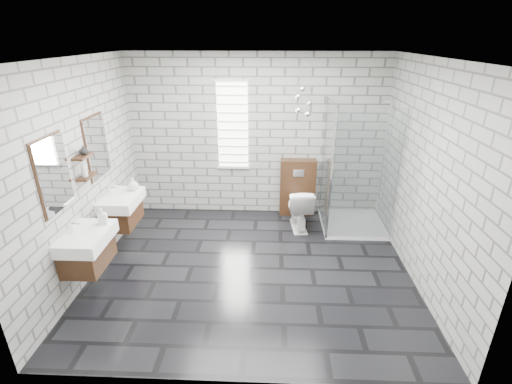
# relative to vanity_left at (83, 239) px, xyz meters

# --- Properties ---
(floor) EXTENTS (4.20, 3.60, 0.02)m
(floor) POSITION_rel_vanity_left_xyz_m (1.91, 0.61, -0.77)
(floor) COLOR black
(floor) RESTS_ON ground
(ceiling) EXTENTS (4.20, 3.60, 0.02)m
(ceiling) POSITION_rel_vanity_left_xyz_m (1.91, 0.61, 1.95)
(ceiling) COLOR white
(ceiling) RESTS_ON wall_back
(wall_back) EXTENTS (4.20, 0.02, 2.70)m
(wall_back) POSITION_rel_vanity_left_xyz_m (1.91, 2.42, 0.59)
(wall_back) COLOR #A0A09B
(wall_back) RESTS_ON floor
(wall_front) EXTENTS (4.20, 0.02, 2.70)m
(wall_front) POSITION_rel_vanity_left_xyz_m (1.91, -1.20, 0.59)
(wall_front) COLOR #A0A09B
(wall_front) RESTS_ON floor
(wall_left) EXTENTS (0.02, 3.60, 2.70)m
(wall_left) POSITION_rel_vanity_left_xyz_m (-0.20, 0.61, 0.59)
(wall_left) COLOR #A0A09B
(wall_left) RESTS_ON floor
(wall_right) EXTENTS (0.02, 3.60, 2.70)m
(wall_right) POSITION_rel_vanity_left_xyz_m (4.02, 0.61, 0.59)
(wall_right) COLOR #A0A09B
(wall_right) RESTS_ON floor
(vanity_left) EXTENTS (0.47, 0.70, 1.57)m
(vanity_left) POSITION_rel_vanity_left_xyz_m (0.00, 0.00, 0.00)
(vanity_left) COLOR #3D2412
(vanity_left) RESTS_ON wall_left
(vanity_right) EXTENTS (0.47, 0.70, 1.57)m
(vanity_right) POSITION_rel_vanity_left_xyz_m (0.00, 1.06, 0.00)
(vanity_right) COLOR #3D2412
(vanity_right) RESTS_ON wall_left
(shelf_lower) EXTENTS (0.14, 0.30, 0.03)m
(shelf_lower) POSITION_rel_vanity_left_xyz_m (-0.12, 0.56, 0.56)
(shelf_lower) COLOR #3D2412
(shelf_lower) RESTS_ON wall_left
(shelf_upper) EXTENTS (0.14, 0.30, 0.03)m
(shelf_upper) POSITION_rel_vanity_left_xyz_m (-0.12, 0.56, 0.82)
(shelf_upper) COLOR #3D2412
(shelf_upper) RESTS_ON wall_left
(window) EXTENTS (0.56, 0.05, 1.48)m
(window) POSITION_rel_vanity_left_xyz_m (1.51, 2.39, 0.79)
(window) COLOR white
(window) RESTS_ON wall_back
(cistern_panel) EXTENTS (0.60, 0.20, 1.00)m
(cistern_panel) POSITION_rel_vanity_left_xyz_m (2.61, 2.31, -0.26)
(cistern_panel) COLOR #3D2412
(cistern_panel) RESTS_ON floor
(flush_plate) EXTENTS (0.18, 0.01, 0.12)m
(flush_plate) POSITION_rel_vanity_left_xyz_m (2.61, 2.20, 0.04)
(flush_plate) COLOR silver
(flush_plate) RESTS_ON cistern_panel
(shower_enclosure) EXTENTS (1.00, 1.00, 2.03)m
(shower_enclosure) POSITION_rel_vanity_left_xyz_m (3.41, 1.79, -0.25)
(shower_enclosure) COLOR white
(shower_enclosure) RESTS_ON floor
(pendant_cluster) EXTENTS (0.27, 0.23, 0.90)m
(pendant_cluster) POSITION_rel_vanity_left_xyz_m (2.61, 1.98, 1.25)
(pendant_cluster) COLOR silver
(pendant_cluster) RESTS_ON ceiling
(toilet) EXTENTS (0.45, 0.72, 0.70)m
(toilet) POSITION_rel_vanity_left_xyz_m (2.61, 1.81, -0.41)
(toilet) COLOR white
(toilet) RESTS_ON floor
(soap_bottle_a) EXTENTS (0.11, 0.11, 0.20)m
(soap_bottle_a) POSITION_rel_vanity_left_xyz_m (0.16, 0.21, 0.19)
(soap_bottle_a) COLOR #B2B2B2
(soap_bottle_a) RESTS_ON vanity_left
(soap_bottle_b) EXTENTS (0.20, 0.20, 0.19)m
(soap_bottle_b) POSITION_rel_vanity_left_xyz_m (0.16, 1.25, 0.19)
(soap_bottle_b) COLOR #B2B2B2
(soap_bottle_b) RESTS_ON vanity_right
(soap_bottle_c) EXTENTS (0.09, 0.09, 0.20)m
(soap_bottle_c) POSITION_rel_vanity_left_xyz_m (-0.11, 0.51, 0.68)
(soap_bottle_c) COLOR #B2B2B2
(soap_bottle_c) RESTS_ON shelf_lower
(vase) EXTENTS (0.12, 0.12, 0.11)m
(vase) POSITION_rel_vanity_left_xyz_m (-0.11, 0.58, 0.89)
(vase) COLOR #B2B2B2
(vase) RESTS_ON shelf_upper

